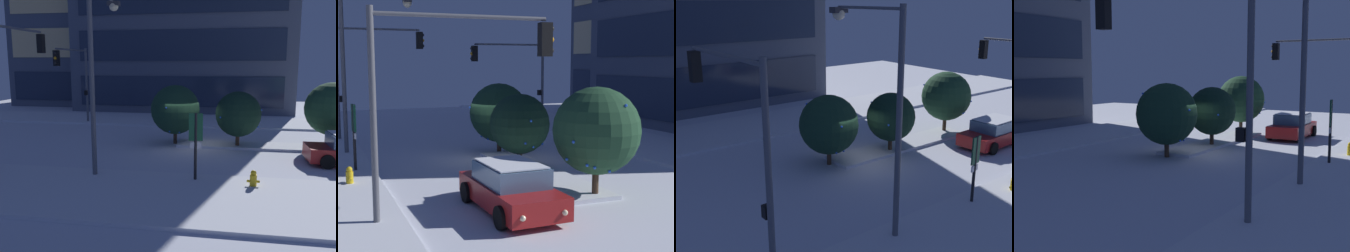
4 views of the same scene
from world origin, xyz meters
The scene contains 14 objects.
ground centered at (0.00, 0.00, 0.00)m, with size 52.00×52.00×0.00m, color silver.
curb_strip_far centered at (0.00, 8.46, 0.07)m, with size 52.00×5.20×0.14m, color silver.
median_strip centered at (3.84, 0.24, 0.07)m, with size 9.00×1.80×0.14m, color silver.
office_tower_secondary centered at (-14.69, 21.49, 8.96)m, with size 13.64×11.23×17.92m.
car_near centered at (8.11, -2.71, 0.71)m, with size 4.47×2.13×1.49m.
traffic_light_corner_near_right centered at (8.06, -4.44, 4.22)m, with size 0.32×5.46×5.95m.
traffic_light_corner_far_left centered at (-8.87, 4.60, 4.04)m, with size 0.32×5.22×5.80m.
traffic_light_corner_near_left centered at (-7.84, -4.77, 4.50)m, with size 0.32×5.09×6.53m.
street_lamp_arched centered at (-3.19, -5.67, 5.05)m, with size 0.56×3.43×7.71m.
fire_hydrant centered at (3.26, -6.98, 0.36)m, with size 0.48×0.26×0.75m.
parking_info_sign centered at (1.02, -6.58, 1.79)m, with size 0.55×0.14×2.81m.
decorated_tree_median centered at (7.75, 0.49, 2.24)m, with size 2.89×2.89×3.69m.
decorated_tree_left_of_median centered at (2.73, -0.08, 1.91)m, with size 2.56×2.58×3.17m.
decorated_tree_right_of_median centered at (-0.88, 0.40, 2.02)m, with size 2.87×2.88×3.46m.
Camera 2 is at (21.52, -8.27, 4.49)m, focal length 52.90 mm.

